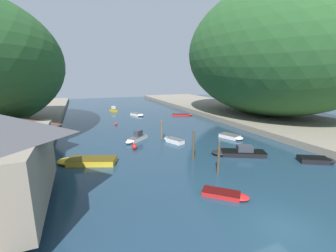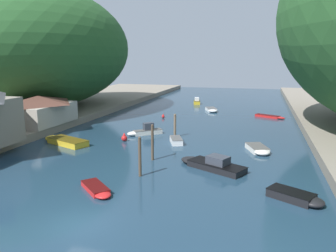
# 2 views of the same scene
# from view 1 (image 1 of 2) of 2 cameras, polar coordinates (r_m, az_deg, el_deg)

# --- Properties ---
(water_surface) EXTENTS (130.00, 130.00, 0.00)m
(water_surface) POSITION_cam_1_polar(r_m,az_deg,el_deg) (42.00, -4.75, -0.75)
(water_surface) COLOR #1E384C
(water_surface) RESTS_ON ground
(right_bank) EXTENTS (22.00, 120.00, 1.01)m
(right_bank) POSITION_cam_1_polar(r_m,az_deg,el_deg) (55.65, 22.65, 2.16)
(right_bank) COLOR gray
(right_bank) RESTS_ON ground
(hillside_right) EXTENTS (32.75, 45.84, 27.64)m
(hillside_right) POSITION_cam_1_polar(r_m,az_deg,el_deg) (55.81, 24.88, 16.80)
(hillside_right) COLOR #285628
(hillside_right) RESTS_ON right_bank
(boathouse_shed) EXTENTS (7.00, 9.75, 3.80)m
(boathouse_shed) POSITION_cam_1_polar(r_m,az_deg,el_deg) (32.27, -33.75, -1.57)
(boathouse_shed) COLOR #B2A899
(boathouse_shed) RESTS_ON left_bank
(boat_mid_channel) EXTENTS (2.00, 3.57, 1.46)m
(boat_mid_channel) POSITION_cam_1_polar(r_m,az_deg,el_deg) (64.49, -13.82, 4.05)
(boat_mid_channel) COLOR gold
(boat_mid_channel) RESTS_ON water_surface
(boat_cabin_cruiser) EXTENTS (6.70, 4.64, 1.29)m
(boat_cabin_cruiser) POSITION_cam_1_polar(r_m,az_deg,el_deg) (29.47, 17.33, -6.35)
(boat_cabin_cruiser) COLOR black
(boat_cabin_cruiser) RESTS_ON water_surface
(boat_far_right_bank) EXTENTS (2.96, 4.30, 0.61)m
(boat_far_right_bank) POSITION_cam_1_polar(r_m,az_deg,el_deg) (56.14, -7.69, 2.90)
(boat_far_right_bank) COLOR white
(boat_far_right_bank) RESTS_ON water_surface
(boat_open_rowboat) EXTENTS (4.12, 3.21, 0.61)m
(boat_open_rowboat) POSITION_cam_1_polar(r_m,az_deg,el_deg) (31.05, 33.75, -7.20)
(boat_open_rowboat) COLOR black
(boat_open_rowboat) RESTS_ON water_surface
(boat_near_quay) EXTENTS (4.31, 3.96, 1.52)m
(boat_near_quay) POSITION_cam_1_polar(r_m,az_deg,el_deg) (34.51, -8.08, -3.02)
(boat_near_quay) COLOR silver
(boat_near_quay) RESTS_ON water_surface
(boat_far_upstream) EXTENTS (2.44, 3.69, 0.66)m
(boat_far_upstream) POSITION_cam_1_polar(r_m,az_deg,el_deg) (33.49, 1.25, -3.61)
(boat_far_upstream) COLOR white
(boat_far_upstream) RESTS_ON water_surface
(boat_red_skiff) EXTENTS (5.07, 3.31, 0.39)m
(boat_red_skiff) POSITION_cam_1_polar(r_m,az_deg,el_deg) (56.08, 3.79, 2.86)
(boat_red_skiff) COLOR red
(boat_red_skiff) RESTS_ON water_surface
(boat_white_cruiser) EXTENTS (3.62, 3.42, 0.41)m
(boat_white_cruiser) POSITION_cam_1_polar(r_m,az_deg,el_deg) (19.80, 14.68, -16.49)
(boat_white_cruiser) COLOR red
(boat_white_cruiser) RESTS_ON water_surface
(boat_moored_right) EXTENTS (6.81, 4.18, 0.69)m
(boat_moored_right) POSITION_cam_1_polar(r_m,az_deg,el_deg) (27.16, -20.37, -8.35)
(boat_moored_right) COLOR gold
(boat_moored_right) RESTS_ON water_surface
(boat_small_dinghy) EXTENTS (2.91, 4.15, 0.59)m
(boat_small_dinghy) POSITION_cam_1_polar(r_m,az_deg,el_deg) (36.88, 15.99, -2.64)
(boat_small_dinghy) COLOR silver
(boat_small_dinghy) RESTS_ON water_surface
(mooring_post_nearest) EXTENTS (0.26, 0.26, 3.45)m
(mooring_post_nearest) POSITION_cam_1_polar(r_m,az_deg,el_deg) (23.16, 12.74, -7.82)
(mooring_post_nearest) COLOR #4C3D2D
(mooring_post_nearest) RESTS_ON water_surface
(mooring_post_second) EXTENTS (0.26, 0.26, 3.58)m
(mooring_post_second) POSITION_cam_1_polar(r_m,az_deg,el_deg) (26.59, 6.51, -4.74)
(mooring_post_second) COLOR #4C3D2D
(mooring_post_second) RESTS_ON water_surface
(mooring_post_fourth) EXTENTS (0.31, 0.31, 2.97)m
(mooring_post_fourth) POSITION_cam_1_polar(r_m,az_deg,el_deg) (35.30, -1.60, -0.81)
(mooring_post_fourth) COLOR brown
(mooring_post_fourth) RESTS_ON water_surface
(channel_buoy_near) EXTENTS (0.50, 0.50, 0.76)m
(channel_buoy_near) POSITION_cam_1_polar(r_m,az_deg,el_deg) (46.07, -13.10, 0.53)
(channel_buoy_near) COLOR red
(channel_buoy_near) RESTS_ON water_surface
(channel_buoy_far) EXTENTS (0.71, 0.71, 1.07)m
(channel_buoy_far) POSITION_cam_1_polar(r_m,az_deg,el_deg) (30.64, -8.50, -5.14)
(channel_buoy_far) COLOR red
(channel_buoy_far) RESTS_ON water_surface
(person_on_quay) EXTENTS (0.34, 0.43, 1.69)m
(person_on_quay) POSITION_cam_1_polar(r_m,az_deg,el_deg) (21.23, -34.78, -11.06)
(person_on_quay) COLOR #282D3D
(person_on_quay) RESTS_ON left_bank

